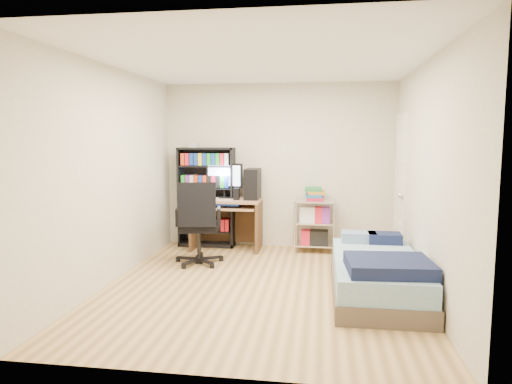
% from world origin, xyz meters
% --- Properties ---
extents(room, '(3.58, 4.08, 2.58)m').
position_xyz_m(room, '(0.00, 0.00, 1.25)').
color(room, tan).
rests_on(room, ground).
extents(media_shelf, '(0.86, 0.29, 1.60)m').
position_xyz_m(media_shelf, '(-1.10, 1.84, 0.79)').
color(media_shelf, black).
rests_on(media_shelf, room).
extents(computer_desk, '(1.03, 0.60, 1.30)m').
position_xyz_m(computer_desk, '(-0.65, 1.73, 0.70)').
color(computer_desk, '#A17853').
rests_on(computer_desk, room).
extents(office_chair, '(0.78, 0.78, 1.12)m').
position_xyz_m(office_chair, '(-0.94, 0.80, 0.36)').
color(office_chair, black).
rests_on(office_chair, room).
extents(wire_cart, '(0.60, 0.43, 0.94)m').
position_xyz_m(wire_cart, '(0.57, 1.73, 0.62)').
color(wire_cart, silver).
rests_on(wire_cart, room).
extents(bed, '(0.93, 1.86, 0.53)m').
position_xyz_m(bed, '(1.27, -0.10, 0.23)').
color(bed, brown).
rests_on(bed, room).
extents(door, '(0.12, 0.80, 2.00)m').
position_xyz_m(door, '(1.72, 1.35, 1.00)').
color(door, silver).
rests_on(door, room).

